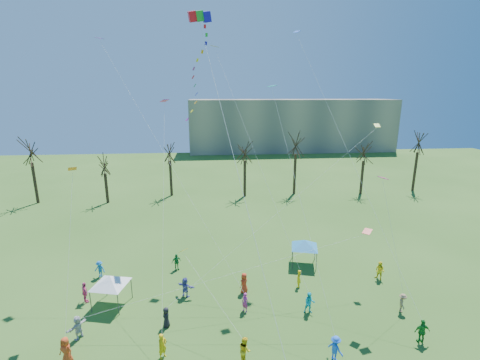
{
  "coord_description": "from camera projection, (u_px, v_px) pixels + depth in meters",
  "views": [
    {
      "loc": [
        -2.6,
        -17.07,
        16.78
      ],
      "look_at": [
        -0.55,
        5.0,
        11.0
      ],
      "focal_mm": 25.0,
      "sensor_mm": 36.0,
      "label": 1
    }
  ],
  "objects": [
    {
      "name": "distant_building",
      "position": [
        291.0,
        125.0,
        100.0
      ],
      "size": [
        60.0,
        14.0,
        15.0
      ],
      "primitive_type": "cube",
      "color": "gray",
      "rests_on": "ground"
    },
    {
      "name": "canopy_tent_white",
      "position": [
        110.0,
        280.0,
        26.75
      ],
      "size": [
        3.44,
        3.44,
        2.65
      ],
      "color": "#3F3F44",
      "rests_on": "ground"
    },
    {
      "name": "bare_tree_row",
      "position": [
        254.0,
        154.0,
        54.65
      ],
      "size": [
        68.75,
        7.67,
        10.81
      ],
      "color": "black",
      "rests_on": "ground"
    },
    {
      "name": "small_kites_aloft",
      "position": [
        240.0,
        133.0,
        28.11
      ],
      "size": [
        26.26,
        15.54,
        32.32
      ],
      "color": "orange",
      "rests_on": "ground"
    },
    {
      "name": "canopy_tent_blue",
      "position": [
        305.0,
        244.0,
        33.27
      ],
      "size": [
        3.43,
        3.43,
        2.65
      ],
      "color": "#3F3F44",
      "rests_on": "ground"
    },
    {
      "name": "festival_crowd",
      "position": [
        226.0,
        305.0,
        25.9
      ],
      "size": [
        27.04,
        13.59,
        1.85
      ],
      "color": "#CD4119",
      "rests_on": "ground"
    },
    {
      "name": "big_box_kite",
      "position": [
        201.0,
        75.0,
        23.74
      ],
      "size": [
        3.19,
        6.92,
        23.45
      ],
      "color": "red",
      "rests_on": "ground"
    }
  ]
}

